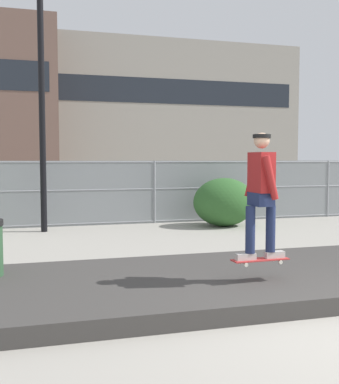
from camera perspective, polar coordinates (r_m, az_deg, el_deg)
gravel_berm at (r=7.22m, az=11.85°, el=-10.27°), size 17.07×2.95×0.23m
skateboard at (r=6.49m, az=11.04°, el=-8.16°), size 0.81×0.24×0.07m
skater at (r=6.36m, az=11.16°, el=0.48°), size 0.72×0.59×1.70m
chain_fence at (r=13.75m, az=-1.83°, el=0.04°), size 23.57×0.06×1.85m
street_lamp at (r=12.70m, az=-15.46°, el=14.25°), size 0.44×0.44×6.70m
office_block at (r=53.37m, az=-2.22°, el=9.60°), size 30.49×11.67×14.15m
shrub_center at (r=13.22m, az=6.70°, el=-1.23°), size 1.77×1.45×1.37m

